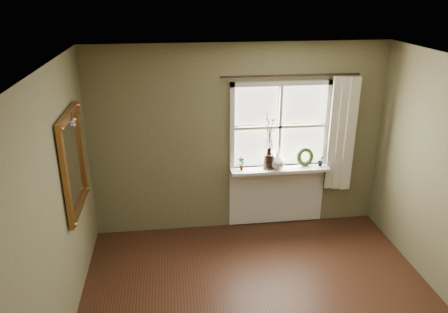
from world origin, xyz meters
The scene contains 14 objects.
ceiling centered at (0.00, 0.00, 2.60)m, with size 4.50×4.50×0.00m, color silver.
wall_back centered at (0.00, 2.30, 1.30)m, with size 4.00×0.10×2.60m, color #6B6846.
wall_left centered at (-2.05, 0.00, 1.30)m, with size 0.10×4.50×2.60m, color #6B6846.
window_frame centered at (0.55, 2.23, 1.48)m, with size 1.36×0.06×1.24m.
window_sill centered at (0.55, 2.12, 0.90)m, with size 1.36×0.26×0.04m, color silver.
window_apron centered at (0.55, 2.23, 0.46)m, with size 1.36×0.04×0.88m, color silver.
dark_jug centered at (0.39, 2.12, 1.02)m, with size 0.14×0.14×0.21m, color black.
cream_vase centered at (0.51, 2.12, 1.03)m, with size 0.21×0.21×0.22m, color beige.
wreath centered at (0.91, 2.16, 1.02)m, with size 0.27×0.27×0.06m, color #2B431E.
potted_plant_left centered at (0.01, 2.12, 1.01)m, with size 0.10×0.07×0.18m, color #2B431E.
potted_plant_right centered at (1.13, 2.12, 1.00)m, with size 0.08×0.07×0.15m, color #2B431E.
curtain centered at (1.39, 2.13, 1.37)m, with size 0.36×0.12×1.59m, color beige.
curtain_rod centered at (0.65, 2.17, 2.18)m, with size 0.03×0.03×1.84m, color black.
gilt_mirror centered at (-1.96, 1.24, 1.49)m, with size 0.10×0.94×1.12m.
Camera 1 is at (-0.91, -3.26, 3.26)m, focal length 35.00 mm.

